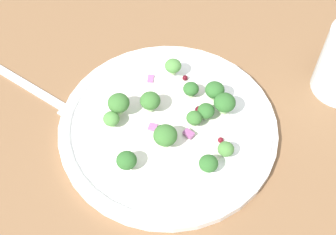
# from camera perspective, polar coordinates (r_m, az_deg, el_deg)

# --- Properties ---
(ground_plane) EXTENTS (1.80, 1.80, 0.02)m
(ground_plane) POSITION_cam_1_polar(r_m,az_deg,el_deg) (0.60, 1.18, -0.83)
(ground_plane) COLOR brown
(plate) EXTENTS (0.28, 0.28, 0.02)m
(plate) POSITION_cam_1_polar(r_m,az_deg,el_deg) (0.58, 0.00, -1.07)
(plate) COLOR white
(plate) RESTS_ON ground_plane
(dressing_pool) EXTENTS (0.16, 0.16, 0.00)m
(dressing_pool) POSITION_cam_1_polar(r_m,az_deg,el_deg) (0.58, 0.00, -0.82)
(dressing_pool) COLOR white
(dressing_pool) RESTS_ON plate
(broccoli_floret_0) EXTENTS (0.02, 0.02, 0.02)m
(broccoli_floret_0) POSITION_cam_1_polar(r_m,az_deg,el_deg) (0.53, 5.17, -5.87)
(broccoli_floret_0) COLOR #9EC684
(broccoli_floret_0) RESTS_ON plate
(broccoli_floret_1) EXTENTS (0.02, 0.02, 0.02)m
(broccoli_floret_1) POSITION_cam_1_polar(r_m,az_deg,el_deg) (0.59, 2.93, 3.62)
(broccoli_floret_1) COLOR #9EC684
(broccoli_floret_1) RESTS_ON plate
(broccoli_floret_2) EXTENTS (0.03, 0.03, 0.03)m
(broccoli_floret_2) POSITION_cam_1_polar(r_m,az_deg,el_deg) (0.57, -2.28, 2.11)
(broccoli_floret_2) COLOR #8EB77A
(broccoli_floret_2) RESTS_ON plate
(broccoli_floret_3) EXTENTS (0.02, 0.02, 0.02)m
(broccoli_floret_3) POSITION_cam_1_polar(r_m,az_deg,el_deg) (0.53, -5.29, -5.48)
(broccoli_floret_3) COLOR #ADD18E
(broccoli_floret_3) RESTS_ON plate
(broccoli_floret_4) EXTENTS (0.02, 0.02, 0.02)m
(broccoli_floret_4) POSITION_cam_1_polar(r_m,az_deg,el_deg) (0.57, 4.85, 0.81)
(broccoli_floret_4) COLOR #8EB77A
(broccoli_floret_4) RESTS_ON plate
(broccoli_floret_5) EXTENTS (0.02, 0.02, 0.02)m
(broccoli_floret_5) POSITION_cam_1_polar(r_m,az_deg,el_deg) (0.61, 0.65, 6.54)
(broccoli_floret_5) COLOR #9EC684
(broccoli_floret_5) RESTS_ON plate
(broccoli_floret_6) EXTENTS (0.02, 0.02, 0.02)m
(broccoli_floret_6) POSITION_cam_1_polar(r_m,az_deg,el_deg) (0.54, 7.36, -4.02)
(broccoli_floret_6) COLOR #8EB77A
(broccoli_floret_6) RESTS_ON plate
(broccoli_floret_7) EXTENTS (0.03, 0.03, 0.03)m
(broccoli_floret_7) POSITION_cam_1_polar(r_m,az_deg,el_deg) (0.57, -6.29, 1.81)
(broccoli_floret_7) COLOR #9EC684
(broccoli_floret_7) RESTS_ON plate
(broccoli_floret_8) EXTENTS (0.02, 0.02, 0.02)m
(broccoli_floret_8) POSITION_cam_1_polar(r_m,az_deg,el_deg) (0.56, 3.35, -0.08)
(broccoli_floret_8) COLOR #9EC684
(broccoli_floret_8) RESTS_ON plate
(broccoli_floret_9) EXTENTS (0.03, 0.03, 0.03)m
(broccoli_floret_9) POSITION_cam_1_polar(r_m,az_deg,el_deg) (0.54, -0.34, -2.32)
(broccoli_floret_9) COLOR #9EC684
(broccoli_floret_9) RESTS_ON plate
(broccoli_floret_10) EXTENTS (0.03, 0.03, 0.03)m
(broccoli_floret_10) POSITION_cam_1_polar(r_m,az_deg,el_deg) (0.57, 7.21, 1.85)
(broccoli_floret_10) COLOR #9EC684
(broccoli_floret_10) RESTS_ON plate
(broccoli_floret_11) EXTENTS (0.03, 0.03, 0.03)m
(broccoli_floret_11) POSITION_cam_1_polar(r_m,az_deg,el_deg) (0.58, 5.96, 3.47)
(broccoli_floret_11) COLOR #9EC684
(broccoli_floret_11) RESTS_ON plate
(broccoli_floret_12) EXTENTS (0.02, 0.02, 0.02)m
(broccoli_floret_12) POSITION_cam_1_polar(r_m,az_deg,el_deg) (0.57, -7.21, -0.19)
(broccoli_floret_12) COLOR #9EC684
(broccoli_floret_12) RESTS_ON plate
(cranberry_0) EXTENTS (0.01, 0.01, 0.01)m
(cranberry_0) POSITION_cam_1_polar(r_m,az_deg,el_deg) (0.62, 2.19, 5.05)
(cranberry_0) COLOR #4C0A14
(cranberry_0) RESTS_ON plate
(cranberry_1) EXTENTS (0.01, 0.01, 0.01)m
(cranberry_1) POSITION_cam_1_polar(r_m,az_deg,el_deg) (0.58, 3.91, 0.99)
(cranberry_1) COLOR #4C0A14
(cranberry_1) RESTS_ON plate
(cranberry_2) EXTENTS (0.01, 0.01, 0.01)m
(cranberry_2) POSITION_cam_1_polar(r_m,az_deg,el_deg) (0.59, -2.15, 2.60)
(cranberry_2) COLOR maroon
(cranberry_2) RESTS_ON plate
(cranberry_3) EXTENTS (0.01, 0.01, 0.01)m
(cranberry_3) POSITION_cam_1_polar(r_m,az_deg,el_deg) (0.56, 6.71, -2.86)
(cranberry_3) COLOR maroon
(cranberry_3) RESTS_ON plate
(onion_bit_0) EXTENTS (0.02, 0.02, 0.00)m
(onion_bit_0) POSITION_cam_1_polar(r_m,az_deg,el_deg) (0.62, -2.22, 4.92)
(onion_bit_0) COLOR #A35B93
(onion_bit_0) RESTS_ON plate
(onion_bit_1) EXTENTS (0.02, 0.01, 0.01)m
(onion_bit_1) POSITION_cam_1_polar(r_m,az_deg,el_deg) (0.60, 2.88, 3.49)
(onion_bit_1) COLOR #934C84
(onion_bit_1) RESTS_ON plate
(onion_bit_2) EXTENTS (0.01, 0.01, 0.01)m
(onion_bit_2) POSITION_cam_1_polar(r_m,az_deg,el_deg) (0.56, 2.65, -2.07)
(onion_bit_2) COLOR #934C84
(onion_bit_2) RESTS_ON plate
(onion_bit_3) EXTENTS (0.01, 0.01, 0.01)m
(onion_bit_3) POSITION_cam_1_polar(r_m,az_deg,el_deg) (0.57, -2.01, -1.21)
(onion_bit_3) COLOR #A35B93
(onion_bit_3) RESTS_ON plate
(onion_bit_4) EXTENTS (0.01, 0.01, 0.00)m
(onion_bit_4) POSITION_cam_1_polar(r_m,az_deg,el_deg) (0.58, -7.53, -0.14)
(onion_bit_4) COLOR #843D75
(onion_bit_4) RESTS_ON plate
(fork) EXTENTS (0.18, 0.08, 0.01)m
(fork) POSITION_cam_1_polar(r_m,az_deg,el_deg) (0.65, -16.11, 3.11)
(fork) COLOR silver
(fork) RESTS_ON ground_plane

